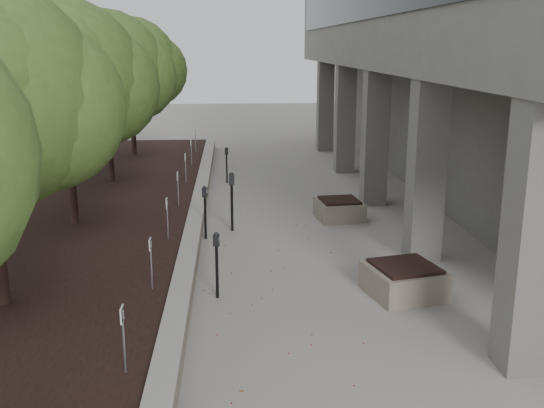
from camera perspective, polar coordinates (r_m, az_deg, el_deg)
name	(u,v)px	position (r m, az deg, el deg)	size (l,w,h in m)	color
retaining_wall	(197,216)	(16.83, -6.87, -1.08)	(0.39, 26.00, 0.50)	gray
planting_bed	(58,220)	(17.44, -19.01, -1.40)	(7.00, 26.00, 0.40)	black
crabapple_tree_3	(66,113)	(15.78, -18.33, 7.90)	(4.60, 4.00, 5.44)	#3A5A22
crabapple_tree_4	(106,96)	(20.64, -14.92, 9.49)	(4.60, 4.00, 5.44)	#3A5A22
crabapple_tree_5	(131,86)	(25.55, -12.81, 10.46)	(4.60, 4.00, 5.44)	#3A5A22
parking_sign_2	(124,340)	(8.72, -13.43, -12.03)	(0.04, 0.22, 0.96)	black
parking_sign_3	(151,264)	(11.46, -11.00, -5.39)	(0.04, 0.22, 0.96)	black
parking_sign_4	(167,219)	(14.30, -9.56, -1.34)	(0.04, 0.22, 0.96)	black
parking_sign_5	(178,189)	(17.20, -8.60, 1.35)	(0.04, 0.22, 0.96)	black
parking_sign_6	(186,168)	(20.12, -7.91, 3.27)	(0.04, 0.22, 0.96)	black
parking_sign_7	(191,153)	(23.07, -7.40, 4.70)	(0.04, 0.22, 0.96)	black
parking_sign_8	(196,140)	(26.03, -7.01, 5.80)	(0.04, 0.22, 0.96)	black
parking_meter_2	(217,265)	(11.87, -5.07, -5.60)	(0.13, 0.09, 1.31)	black
parking_meter_3	(232,202)	(16.07, -3.70, 0.21)	(0.15, 0.11, 1.56)	black
parking_meter_4	(205,213)	(15.48, -6.14, -0.78)	(0.13, 0.10, 1.36)	black
parking_meter_5	(227,165)	(21.83, -4.17, 3.58)	(0.13, 0.09, 1.27)	black
planter_front	(404,280)	(12.34, 12.02, -6.79)	(1.33, 1.33, 0.62)	gray
planter_back	(339,209)	(17.38, 6.18, -0.45)	(1.21, 1.21, 0.56)	gray
berry_scatter	(271,276)	(13.09, -0.13, -6.62)	(3.30, 14.10, 0.02)	maroon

